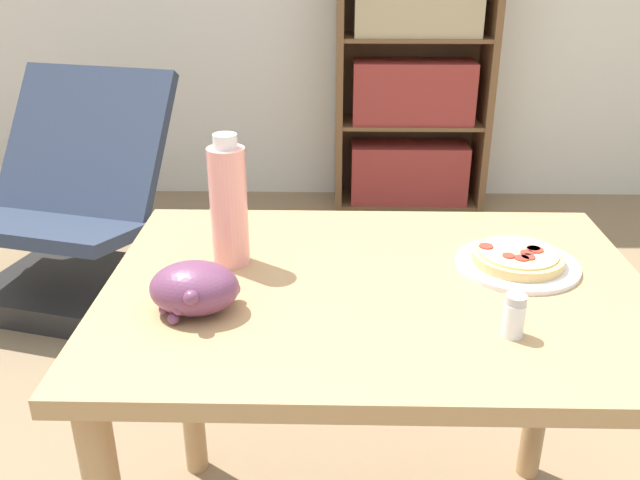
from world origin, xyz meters
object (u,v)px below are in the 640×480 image
Objects in this scene: pizza_on_plate at (517,260)px; lounge_chair_near at (72,231)px; grape_bunch at (194,288)px; salt_shaker at (514,316)px; bookshelf at (413,88)px; drink_bottle at (229,205)px.

pizza_on_plate is 0.27× the size of lounge_chair_near.
salt_shaker is at bearing -7.18° from grape_bunch.
bookshelf is at bearing 89.14° from pizza_on_plate.
grape_bunch is 2.59m from bookshelf.
lounge_chair_near is (-0.80, 1.42, -0.51)m from grape_bunch.
salt_shaker is 0.08× the size of lounge_chair_near.
drink_bottle is (-0.58, 0.01, 0.11)m from pizza_on_plate.
salt_shaker is (0.51, -0.27, -0.09)m from drink_bottle.
pizza_on_plate is 0.92× the size of drink_bottle.
bookshelf is at bearing 87.65° from salt_shaker.
bookshelf is (0.65, 2.50, -0.16)m from grape_bunch.
salt_shaker is 0.06× the size of bookshelf.
salt_shaker reaches higher than pizza_on_plate.
lounge_chair_near is at bearing 124.51° from drink_bottle.
bookshelf is (1.45, 1.08, 0.36)m from lounge_chair_near.
lounge_chair_near is at bearing 139.06° from pizza_on_plate.
drink_bottle is 1.60m from lounge_chair_near.
salt_shaker is at bearing -92.35° from bookshelf.
salt_shaker is (0.54, -0.07, -0.01)m from grape_bunch.
pizza_on_plate is at bearing -26.74° from lounge_chair_near.
lounge_chair_near is 0.67× the size of bookshelf.
drink_bottle is at bearing 179.16° from pizza_on_plate.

